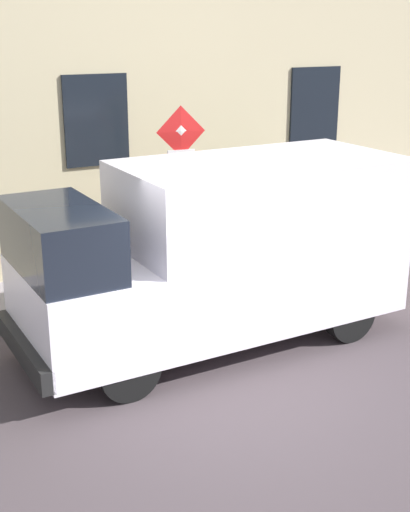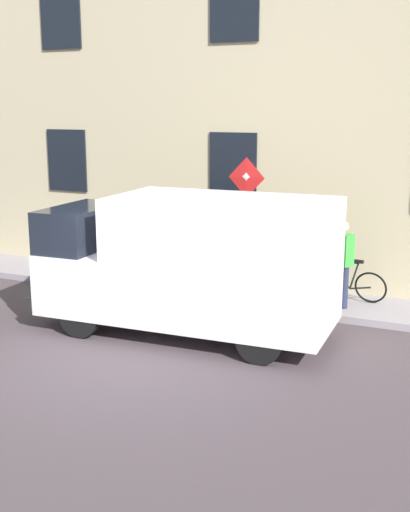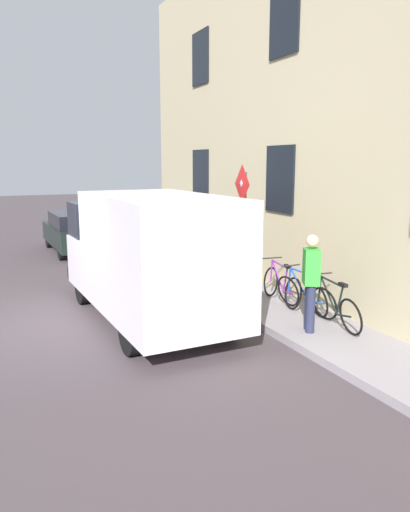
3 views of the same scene
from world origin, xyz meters
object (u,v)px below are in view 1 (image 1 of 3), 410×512
at_px(bicycle_purple, 166,247).
at_px(bicycle_black, 250,234).
at_px(litter_bin, 50,276).
at_px(delivery_van, 221,249).
at_px(sign_post_stacked, 181,172).
at_px(pedestrian, 268,212).
at_px(bicycle_blue, 209,240).

bearing_deg(bicycle_purple, bicycle_black, -173.36).
bearing_deg(litter_bin, bicycle_purple, -71.25).
bearing_deg(delivery_van, sign_post_stacked, -101.38).
distance_m(sign_post_stacked, pedestrian, 2.11).
bearing_deg(bicycle_blue, pedestrian, 142.69).
height_order(bicycle_black, pedestrian, pedestrian).
bearing_deg(sign_post_stacked, bicycle_purple, -6.94).
height_order(bicycle_blue, bicycle_purple, same).
bearing_deg(bicycle_black, bicycle_purple, 6.32).
relative_size(bicycle_black, bicycle_purple, 1.00).
height_order(bicycle_purple, litter_bin, litter_bin).
relative_size(delivery_van, litter_bin, 6.00).
xyz_separation_m(bicycle_blue, litter_bin, (-0.76, 3.11, 0.08)).
bearing_deg(bicycle_blue, bicycle_black, 174.50).
bearing_deg(bicycle_black, pedestrian, 99.48).
height_order(pedestrian, litter_bin, pedestrian).
height_order(bicycle_blue, pedestrian, pedestrian).
bearing_deg(bicycle_black, bicycle_blue, 6.42).
distance_m(bicycle_purple, litter_bin, 2.38).
bearing_deg(delivery_van, bicycle_black, -129.37).
bearing_deg(bicycle_black, sign_post_stacked, 32.64).
relative_size(sign_post_stacked, bicycle_blue, 1.62).
xyz_separation_m(delivery_van, litter_bin, (2.05, 1.83, -0.74)).
distance_m(bicycle_blue, litter_bin, 3.21).
bearing_deg(pedestrian, bicycle_blue, -93.72).
relative_size(delivery_van, pedestrian, 3.14).
distance_m(delivery_van, bicycle_purple, 2.96).
bearing_deg(sign_post_stacked, bicycle_blue, -47.02).
bearing_deg(bicycle_blue, sign_post_stacked, 37.38).
bearing_deg(delivery_van, pedestrian, -135.92).
relative_size(sign_post_stacked, delivery_van, 0.51).
relative_size(sign_post_stacked, bicycle_black, 1.62).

